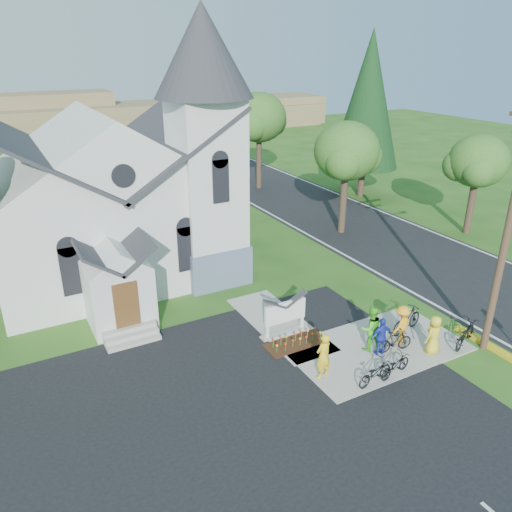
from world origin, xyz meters
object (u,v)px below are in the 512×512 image
utility_pole (511,220)px  cyclist_2 (382,337)px  bike_2 (395,365)px  bike_4 (465,334)px  cyclist_3 (402,325)px  church_sign (285,312)px  bike_1 (395,341)px  cyclist_0 (323,356)px  bike_0 (375,373)px  bike_3 (407,320)px  cyclist_1 (371,328)px  cyclist_4 (434,335)px

utility_pole → cyclist_2: 6.33m
bike_2 → bike_4: (3.87, 0.18, 0.09)m
cyclist_3 → church_sign: bearing=-51.6°
church_sign → bike_1: (3.08, -3.23, -0.51)m
bike_1 → cyclist_0: bearing=99.0°
church_sign → cyclist_0: 3.26m
utility_pole → bike_0: utility_pole is taller
bike_1 → cyclist_3: (0.66, 0.38, 0.36)m
bike_3 → cyclist_1: bearing=85.2°
utility_pole → bike_0: size_ratio=6.16×
church_sign → cyclist_2: (2.46, -3.12, -0.18)m
bike_1 → cyclist_4: bearing=-113.5°
cyclist_0 → bike_3: bearing=-178.8°
church_sign → cyclist_0: size_ratio=1.22×
church_sign → bike_3: bearing=-27.3°
cyclist_1 → bike_1: 1.09m
bike_0 → cyclist_2: size_ratio=1.02×
cyclist_2 → bike_1: bearing=179.8°
bike_1 → cyclist_3: bearing=-51.2°
cyclist_4 → cyclist_2: bearing=-32.0°
bike_0 → cyclist_2: cyclist_2 is taller
cyclist_3 → bike_4: cyclist_3 is taller
cyclist_2 → cyclist_3: bearing=-158.5°
cyclist_3 → cyclist_4: (0.58, -1.17, -0.01)m
bike_3 → bike_4: bike_3 is taller
cyclist_0 → cyclist_4: (4.70, -0.78, -0.09)m
utility_pole → cyclist_3: bearing=146.7°
church_sign → cyclist_3: (3.75, -2.85, -0.15)m
bike_3 → cyclist_2: bearing=98.2°
cyclist_2 → church_sign: bearing=-42.2°
cyclist_3 → cyclist_0: bearing=-9.1°
cyclist_0 → bike_3: (4.94, 0.88, -0.33)m
bike_0 → bike_3: bike_3 is taller
bike_2 → cyclist_3: cyclist_3 is taller
bike_0 → bike_1: bike_1 is taller
cyclist_1 → bike_3: size_ratio=1.00×
utility_pole → cyclist_1: size_ratio=5.30×
utility_pole → cyclist_3: (-2.82, 1.85, -4.53)m
cyclist_1 → cyclist_2: bearing=116.8°
bike_2 → bike_3: bearing=-61.9°
cyclist_4 → bike_4: size_ratio=0.85×
cyclist_0 → cyclist_4: 4.77m
cyclist_0 → bike_3: cyclist_0 is taller
cyclist_1 → bike_1: size_ratio=1.23×
cyclist_2 → cyclist_4: size_ratio=0.99×
cyclist_4 → cyclist_0: bearing=-15.8°
bike_4 → cyclist_1: bearing=45.0°
cyclist_2 → bike_4: (3.44, -1.09, -0.30)m
cyclist_2 → bike_4: 3.62m
bike_0 → bike_4: size_ratio=0.85×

